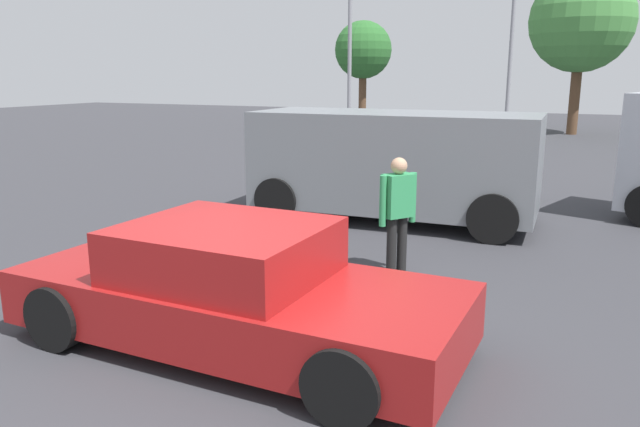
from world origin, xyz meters
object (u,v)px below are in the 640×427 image
pedestrian (398,207)px  light_post_near (350,5)px  light_post_mid (512,35)px  sedan_foreground (233,290)px  suv_dark (394,162)px  dog (323,238)px

pedestrian → light_post_near: bearing=-30.5°
light_post_near → light_post_mid: light_post_near is taller
sedan_foreground → suv_dark: size_ratio=0.89×
light_post_mid → light_post_near: bearing=-155.4°
dog → light_post_near: size_ratio=0.08×
sedan_foreground → dog: bearing=98.8°
pedestrian → light_post_mid: size_ratio=0.27×
suv_dark → light_post_near: light_post_near is taller
sedan_foreground → suv_dark: 5.69m
light_post_mid → sedan_foreground: bearing=-90.5°
light_post_near → dog: bearing=-70.2°
sedan_foreground → dog: (-0.35, 2.96, -0.26)m
suv_dark → pedestrian: size_ratio=3.21×
dog → light_post_mid: (0.50, 15.45, 3.64)m
dog → suv_dark: size_ratio=0.12×
light_post_near → pedestrian: bearing=-66.2°
sedan_foreground → light_post_near: 17.37m
pedestrian → light_post_near: (-5.87, 13.33, 4.00)m
light_post_near → light_post_mid: 5.81m
sedan_foreground → suv_dark: bearing=93.5°
suv_dark → light_post_near: bearing=113.9°
light_post_mid → pedestrian: bearing=-87.6°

